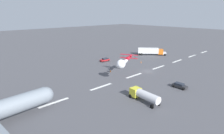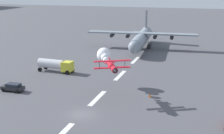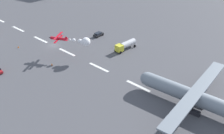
{
  "view_description": "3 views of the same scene",
  "coord_description": "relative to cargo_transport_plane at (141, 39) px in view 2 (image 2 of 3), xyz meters",
  "views": [
    {
      "loc": [
        56.85,
        40.87,
        21.48
      ],
      "look_at": [
        16.38,
        -2.12,
        4.46
      ],
      "focal_mm": 30.35,
      "sensor_mm": 36.0,
      "label": 1
    },
    {
      "loc": [
        -44.36,
        -18.35,
        20.18
      ],
      "look_at": [
        7.6,
        -2.72,
        5.97
      ],
      "focal_mm": 52.39,
      "sensor_mm": 36.0,
      "label": 2
    },
    {
      "loc": [
        73.04,
        -50.74,
        43.36
      ],
      "look_at": [
        28.36,
        0.0,
        2.3
      ],
      "focal_mm": 42.75,
      "sensor_mm": 36.0,
      "label": 3
    }
  ],
  "objects": [
    {
      "name": "ground_plane",
      "position": [
        -53.02,
        -1.61,
        -3.26
      ],
      "size": [
        440.0,
        440.0,
        0.0
      ],
      "primitive_type": "plane",
      "color": "#4C4C51",
      "rests_on": "ground"
    },
    {
      "name": "runway_stripe_4",
      "position": [
        -45.39,
        -1.61,
        -3.25
      ],
      "size": [
        8.0,
        0.9,
        0.01
      ],
      "primitive_type": "cube",
      "color": "white",
      "rests_on": "ground"
    },
    {
      "name": "runway_stripe_5",
      "position": [
        -30.13,
        -1.61,
        -3.25
      ],
      "size": [
        8.0,
        0.9,
        0.01
      ],
      "primitive_type": "cube",
      "color": "white",
      "rests_on": "ground"
    },
    {
      "name": "runway_stripe_6",
      "position": [
        -14.87,
        -1.61,
        -3.25
      ],
      "size": [
        8.0,
        0.9,
        0.01
      ],
      "primitive_type": "cube",
      "color": "white",
      "rests_on": "ground"
    },
    {
      "name": "cargo_transport_plane",
      "position": [
        0.0,
        0.0,
        0.0
      ],
      "size": [
        29.38,
        33.78,
        10.96
      ],
      "color": "gray",
      "rests_on": "ground"
    },
    {
      "name": "stunt_biplane_red",
      "position": [
        -38.99,
        -1.1,
        2.8
      ],
      "size": [
        13.12,
        8.69,
        2.83
      ],
      "color": "red"
    },
    {
      "name": "fuel_tanker_truck",
      "position": [
        -31.58,
        13.29,
        -1.52
      ],
      "size": [
        3.42,
        8.7,
        2.9
      ],
      "color": "yellow",
      "rests_on": "ground"
    },
    {
      "name": "airport_staff_sedan",
      "position": [
        -46.38,
        15.03,
        -2.44
      ],
      "size": [
        2.04,
        4.32,
        1.52
      ],
      "color": "#262628",
      "rests_on": "ground"
    },
    {
      "name": "traffic_cone_far",
      "position": [
        -42.23,
        -10.51,
        -2.88
      ],
      "size": [
        0.44,
        0.44,
        0.75
      ],
      "primitive_type": "cone",
      "color": "orange",
      "rests_on": "ground"
    }
  ]
}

